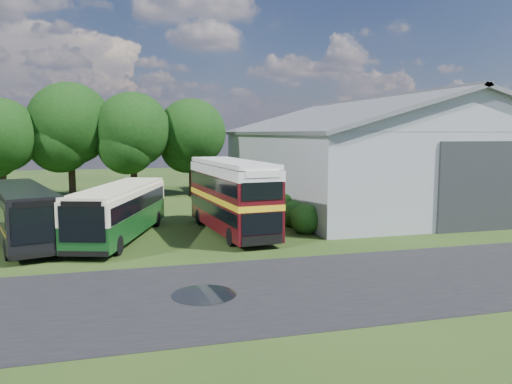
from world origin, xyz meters
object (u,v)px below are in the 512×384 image
object	(u,v)px
bus_maroon_double	(232,197)
bus_dark_single	(22,213)
bus_green_single	(120,211)
storage_shed	(374,149)

from	to	relation	value
bus_maroon_double	bus_dark_single	world-z (taller)	bus_maroon_double
bus_green_single	bus_maroon_double	bearing A→B (deg)	17.97
storage_shed	bus_green_single	xyz separation A→B (m)	(-19.17, -8.82, -2.71)
bus_green_single	bus_maroon_double	xyz separation A→B (m)	(5.89, -0.01, 0.52)
bus_green_single	storage_shed	bearing A→B (deg)	42.77
storage_shed	bus_dark_single	size ratio (longest dim) A/B	2.39
bus_maroon_double	bus_dark_single	size ratio (longest dim) A/B	0.91
storage_shed	bus_dark_single	xyz separation A→B (m)	(-23.90, -8.46, -2.68)
bus_green_single	bus_maroon_double	distance (m)	5.91
bus_dark_single	storage_shed	bearing A→B (deg)	2.90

